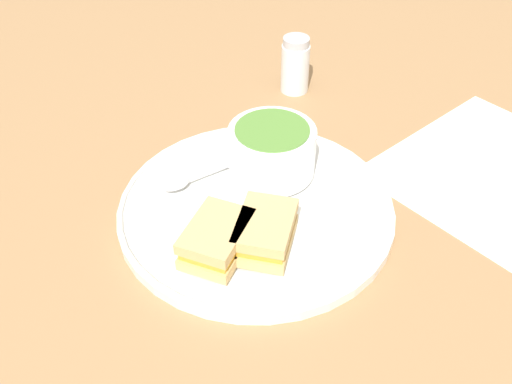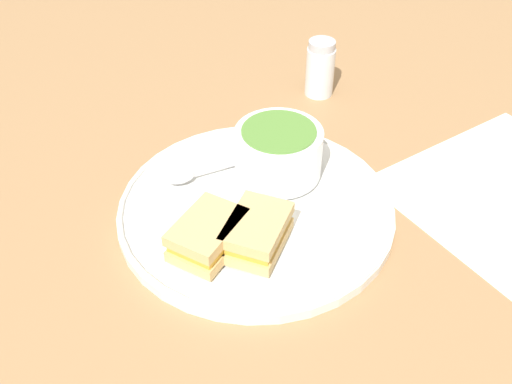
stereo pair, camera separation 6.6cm
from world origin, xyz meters
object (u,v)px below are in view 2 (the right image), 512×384
(soup_bowl, at_px, (278,152))
(salt_shaker, at_px, (320,68))
(sandwich_half_near, at_px, (208,235))
(spoon, at_px, (187,175))
(sandwich_half_far, at_px, (257,232))

(soup_bowl, xyz_separation_m, salt_shaker, (0.17, -0.13, -0.01))
(sandwich_half_near, bearing_deg, spoon, -3.73)
(spoon, relative_size, sandwich_half_far, 1.18)
(spoon, relative_size, sandwich_half_near, 1.18)
(sandwich_half_far, bearing_deg, sandwich_half_near, 74.60)
(sandwich_half_near, relative_size, salt_shaker, 1.15)
(soup_bowl, bearing_deg, spoon, 76.19)
(spoon, bearing_deg, salt_shaker, -153.22)
(sandwich_half_near, xyz_separation_m, sandwich_half_far, (-0.01, -0.05, 0.00))
(soup_bowl, xyz_separation_m, spoon, (0.03, 0.10, -0.03))
(sandwich_half_far, bearing_deg, salt_shaker, -35.18)
(salt_shaker, bearing_deg, soup_bowl, 142.70)
(soup_bowl, height_order, sandwich_half_near, soup_bowl)
(soup_bowl, bearing_deg, salt_shaker, -37.30)
(spoon, bearing_deg, sandwich_half_far, 102.09)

